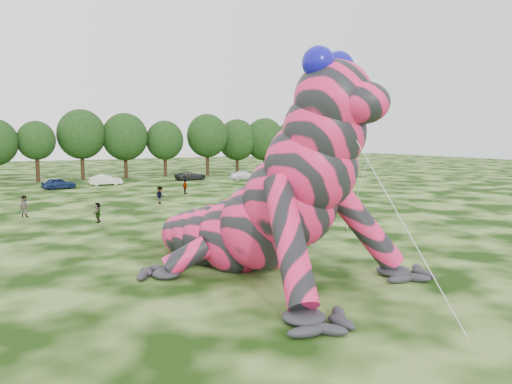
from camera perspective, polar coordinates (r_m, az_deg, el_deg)
The scene contains 19 objects.
ground at distance 21.41m, azimuth -11.72°, elevation -11.92°, with size 240.00×240.00×0.00m, color #16330A.
inflatable_gecko at distance 24.52m, azimuth -1.93°, elevation 2.93°, with size 17.45×20.73×10.36m, color #EF205D, non-canonical shape.
tree_9 at distance 77.15m, azimuth -23.77°, elevation 4.25°, with size 5.27×4.74×8.68m, color black, non-canonical shape.
tree_10 at distance 79.16m, azimuth -19.30°, elevation 5.14°, with size 7.09×6.38×10.50m, color black, non-canonical shape.
tree_11 at distance 80.11m, azimuth -14.72°, elevation 5.15°, with size 7.01×6.31×10.07m, color black, non-canonical shape.
tree_12 at distance 81.44m, azimuth -10.37°, elevation 4.90°, with size 5.99×5.39×8.97m, color black, non-canonical shape.
tree_13 at distance 83.40m, azimuth -5.58°, elevation 5.41°, with size 6.83×6.15×10.13m, color black, non-canonical shape.
tree_14 at distance 87.53m, azimuth -2.17°, elevation 5.25°, with size 6.82×6.14×9.40m, color black, non-canonical shape.
tree_15 at distance 89.07m, azimuth 1.00°, elevation 5.35°, with size 7.17×6.45×9.63m, color black, non-canonical shape.
tree_16 at distance 94.08m, azimuth 4.21°, elevation 5.32°, with size 6.26×5.63×9.37m, color black, non-canonical shape.
tree_17 at distance 95.59m, azimuth 8.39°, elevation 5.57°, with size 6.98×6.28×10.30m, color black, non-canonical shape.
car_4 at distance 66.54m, azimuth -21.62°, elevation 0.91°, with size 1.63×4.05×1.38m, color navy.
car_5 at distance 69.73m, azimuth -16.83°, elevation 1.34°, with size 1.49×4.28×1.41m, color silver.
car_6 at distance 74.82m, azimuth -7.48°, elevation 1.86°, with size 2.14×4.65×1.29m, color #28282A.
car_7 at distance 74.67m, azimuth -1.31°, elevation 1.90°, with size 1.80×4.42×1.28m, color white.
spectator_3 at distance 57.29m, azimuth -8.10°, elevation 0.57°, with size 0.93×0.39×1.59m, color gray.
spectator_2 at distance 49.48m, azimuth -10.91°, elevation -0.35°, with size 1.12×0.64×1.73m, color gray.
spectator_1 at distance 45.01m, azimuth -24.98°, elevation -1.49°, with size 0.88×0.68×1.81m, color gray.
spectator_5 at distance 40.25m, azimuth -17.65°, elevation -2.24°, with size 1.45×0.46×1.57m, color gray.
Camera 1 is at (-5.86, -19.45, 6.75)m, focal length 35.00 mm.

